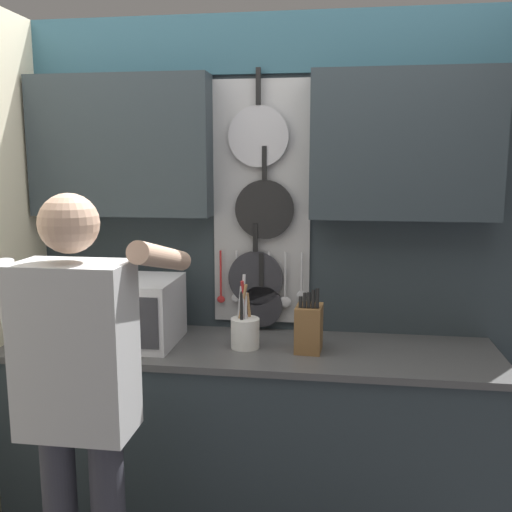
# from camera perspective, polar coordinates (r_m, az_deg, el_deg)

# --- Properties ---
(base_cabinet_counter) EXTENTS (2.18, 0.59, 0.91)m
(base_cabinet_counter) POSITION_cam_1_polar(r_m,az_deg,el_deg) (2.75, -0.70, -18.08)
(base_cabinet_counter) COLOR #2D383D
(base_cabinet_counter) RESTS_ON ground_plane
(back_wall_unit) EXTENTS (2.75, 0.20, 2.39)m
(back_wall_unit) POSITION_cam_1_polar(r_m,az_deg,el_deg) (2.71, 0.09, 3.91)
(back_wall_unit) COLOR #2D383D
(back_wall_unit) RESTS_ON ground_plane
(microwave) EXTENTS (0.53, 0.37, 0.30)m
(microwave) POSITION_cam_1_polar(r_m,az_deg,el_deg) (2.66, -13.57, -5.30)
(microwave) COLOR silver
(microwave) RESTS_ON base_cabinet_counter
(knife_block) EXTENTS (0.12, 0.16, 0.29)m
(knife_block) POSITION_cam_1_polar(r_m,az_deg,el_deg) (2.50, 5.31, -7.14)
(knife_block) COLOR brown
(knife_block) RESTS_ON base_cabinet_counter
(utensil_crock) EXTENTS (0.13, 0.13, 0.33)m
(utensil_crock) POSITION_cam_1_polar(r_m,az_deg,el_deg) (2.53, -1.11, -7.42)
(utensil_crock) COLOR white
(utensil_crock) RESTS_ON base_cabinet_counter
(person) EXTENTS (0.54, 0.64, 1.62)m
(person) POSITION_cam_1_polar(r_m,az_deg,el_deg) (2.10, -17.27, -12.20)
(person) COLOR #383842
(person) RESTS_ON ground_plane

